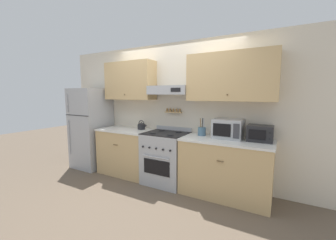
{
  "coord_description": "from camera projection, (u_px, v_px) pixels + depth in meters",
  "views": [
    {
      "loc": [
        1.79,
        -2.82,
        1.6
      ],
      "look_at": [
        0.07,
        0.27,
        1.16
      ],
      "focal_mm": 22.0,
      "sensor_mm": 36.0,
      "label": 1
    }
  ],
  "objects": [
    {
      "name": "ground_plane",
      "position": [
        157.0,
        189.0,
        3.51
      ],
      "size": [
        16.0,
        16.0,
        0.0
      ],
      "primitive_type": "plane",
      "color": "brown"
    },
    {
      "name": "wall_back",
      "position": [
        177.0,
        100.0,
        3.82
      ],
      "size": [
        5.2,
        0.46,
        2.55
      ],
      "color": "beige",
      "rests_on": "ground_plane"
    },
    {
      "name": "counter_left",
      "position": [
        127.0,
        151.0,
        4.19
      ],
      "size": [
        1.1,
        0.66,
        0.91
      ],
      "color": "tan",
      "rests_on": "ground_plane"
    },
    {
      "name": "counter_right",
      "position": [
        225.0,
        168.0,
        3.23
      ],
      "size": [
        1.38,
        0.66,
        0.91
      ],
      "color": "tan",
      "rests_on": "ground_plane"
    },
    {
      "name": "stove_range",
      "position": [
        166.0,
        158.0,
        3.73
      ],
      "size": [
        0.74,
        0.68,
        0.99
      ],
      "color": "#ADAFB5",
      "rests_on": "ground_plane"
    },
    {
      "name": "refrigerator",
      "position": [
        91.0,
        128.0,
        4.56
      ],
      "size": [
        0.69,
        0.73,
        1.73
      ],
      "color": "#ADAFB5",
      "rests_on": "ground_plane"
    },
    {
      "name": "tea_kettle",
      "position": [
        141.0,
        126.0,
        4.09
      ],
      "size": [
        0.2,
        0.15,
        0.18
      ],
      "color": "#232326",
      "rests_on": "counter_left"
    },
    {
      "name": "microwave",
      "position": [
        228.0,
        128.0,
        3.28
      ],
      "size": [
        0.45,
        0.4,
        0.31
      ],
      "color": "#ADAFB5",
      "rests_on": "counter_right"
    },
    {
      "name": "utensil_crock",
      "position": [
        202.0,
        131.0,
        3.48
      ],
      "size": [
        0.13,
        0.13,
        0.29
      ],
      "color": "slate",
      "rests_on": "counter_right"
    },
    {
      "name": "toaster_oven",
      "position": [
        260.0,
        133.0,
        3.04
      ],
      "size": [
        0.36,
        0.28,
        0.24
      ],
      "color": "#232326",
      "rests_on": "counter_right"
    }
  ]
}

